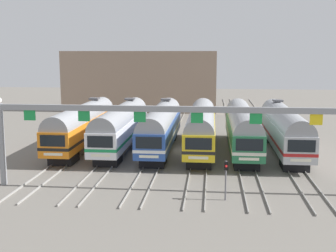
{
  "coord_description": "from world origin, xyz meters",
  "views": [
    {
      "loc": [
        3.21,
        -45.3,
        10.43
      ],
      "look_at": [
        -1.56,
        1.79,
        2.34
      ],
      "focal_mm": 46.44,
      "sensor_mm": 36.0,
      "label": 1
    }
  ],
  "objects_px": {
    "commuter_train_yellow": "(201,126)",
    "yard_signal_mast": "(226,173)",
    "commuter_train_orange": "(82,124)",
    "commuter_train_blue": "(161,126)",
    "commuter_train_white": "(121,125)",
    "catenary_gantry": "(168,121)",
    "commuter_train_green": "(242,127)",
    "commuter_train_stainless": "(284,128)"
  },
  "relations": [
    {
      "from": "commuter_train_white",
      "to": "commuter_train_green",
      "type": "xyz_separation_m",
      "value": [
        12.87,
        -0.0,
        -0.0
      ]
    },
    {
      "from": "commuter_train_white",
      "to": "yard_signal_mast",
      "type": "height_order",
      "value": "commuter_train_white"
    },
    {
      "from": "commuter_train_green",
      "to": "commuter_train_stainless",
      "type": "bearing_deg",
      "value": 0.06
    },
    {
      "from": "catenary_gantry",
      "to": "commuter_train_orange",
      "type": "bearing_deg",
      "value": 128.46
    },
    {
      "from": "commuter_train_white",
      "to": "commuter_train_green",
      "type": "distance_m",
      "value": 12.87
    },
    {
      "from": "commuter_train_stainless",
      "to": "commuter_train_green",
      "type": "bearing_deg",
      "value": -179.94
    },
    {
      "from": "commuter_train_yellow",
      "to": "yard_signal_mast",
      "type": "xyz_separation_m",
      "value": [
        2.14,
        -15.41,
        -0.67
      ]
    },
    {
      "from": "commuter_train_blue",
      "to": "commuter_train_stainless",
      "type": "height_order",
      "value": "same"
    },
    {
      "from": "commuter_train_yellow",
      "to": "commuter_train_orange",
      "type": "bearing_deg",
      "value": 179.98
    },
    {
      "from": "commuter_train_orange",
      "to": "commuter_train_white",
      "type": "height_order",
      "value": "same"
    },
    {
      "from": "commuter_train_white",
      "to": "commuter_train_stainless",
      "type": "bearing_deg",
      "value": 0.0
    },
    {
      "from": "commuter_train_orange",
      "to": "commuter_train_blue",
      "type": "relative_size",
      "value": 1.0
    },
    {
      "from": "commuter_train_orange",
      "to": "commuter_train_green",
      "type": "distance_m",
      "value": 17.16
    },
    {
      "from": "commuter_train_blue",
      "to": "yard_signal_mast",
      "type": "bearing_deg",
      "value": -67.34
    },
    {
      "from": "commuter_train_yellow",
      "to": "commuter_train_green",
      "type": "xyz_separation_m",
      "value": [
        4.29,
        0.0,
        0.0
      ]
    },
    {
      "from": "commuter_train_green",
      "to": "commuter_train_yellow",
      "type": "bearing_deg",
      "value": 180.0
    },
    {
      "from": "commuter_train_white",
      "to": "yard_signal_mast",
      "type": "xyz_separation_m",
      "value": [
        10.72,
        -15.41,
        -0.68
      ]
    },
    {
      "from": "commuter_train_white",
      "to": "commuter_train_blue",
      "type": "height_order",
      "value": "same"
    },
    {
      "from": "commuter_train_yellow",
      "to": "commuter_train_stainless",
      "type": "bearing_deg",
      "value": 0.03
    },
    {
      "from": "commuter_train_white",
      "to": "commuter_train_blue",
      "type": "distance_m",
      "value": 4.29
    },
    {
      "from": "commuter_train_blue",
      "to": "yard_signal_mast",
      "type": "xyz_separation_m",
      "value": [
        6.43,
        -15.41,
        -0.68
      ]
    },
    {
      "from": "commuter_train_yellow",
      "to": "commuter_train_green",
      "type": "height_order",
      "value": "same"
    },
    {
      "from": "commuter_train_orange",
      "to": "commuter_train_yellow",
      "type": "xyz_separation_m",
      "value": [
        12.87,
        -0.0,
        -0.0
      ]
    },
    {
      "from": "commuter_train_blue",
      "to": "commuter_train_stainless",
      "type": "relative_size",
      "value": 1.0
    },
    {
      "from": "catenary_gantry",
      "to": "commuter_train_white",
      "type": "bearing_deg",
      "value": 115.48
    },
    {
      "from": "commuter_train_white",
      "to": "commuter_train_stainless",
      "type": "height_order",
      "value": "same"
    },
    {
      "from": "commuter_train_orange",
      "to": "commuter_train_green",
      "type": "bearing_deg",
      "value": -0.01
    },
    {
      "from": "commuter_train_orange",
      "to": "catenary_gantry",
      "type": "distance_m",
      "value": 17.45
    },
    {
      "from": "commuter_train_yellow",
      "to": "commuter_train_green",
      "type": "bearing_deg",
      "value": 0.0
    },
    {
      "from": "commuter_train_white",
      "to": "commuter_train_yellow",
      "type": "height_order",
      "value": "commuter_train_white"
    },
    {
      "from": "commuter_train_white",
      "to": "commuter_train_yellow",
      "type": "relative_size",
      "value": 1.0
    },
    {
      "from": "commuter_train_yellow",
      "to": "commuter_train_stainless",
      "type": "xyz_separation_m",
      "value": [
        8.58,
        0.0,
        0.0
      ]
    },
    {
      "from": "commuter_train_green",
      "to": "commuter_train_stainless",
      "type": "xyz_separation_m",
      "value": [
        4.29,
        0.0,
        0.0
      ]
    },
    {
      "from": "commuter_train_yellow",
      "to": "commuter_train_green",
      "type": "distance_m",
      "value": 4.29
    },
    {
      "from": "commuter_train_white",
      "to": "commuter_train_yellow",
      "type": "bearing_deg",
      "value": -0.03
    },
    {
      "from": "commuter_train_blue",
      "to": "commuter_train_green",
      "type": "bearing_deg",
      "value": -0.03
    },
    {
      "from": "commuter_train_orange",
      "to": "commuter_train_stainless",
      "type": "bearing_deg",
      "value": 0.0
    },
    {
      "from": "commuter_train_blue",
      "to": "commuter_train_yellow",
      "type": "xyz_separation_m",
      "value": [
        4.29,
        -0.0,
        -0.0
      ]
    },
    {
      "from": "commuter_train_yellow",
      "to": "catenary_gantry",
      "type": "bearing_deg",
      "value": -99.03
    },
    {
      "from": "commuter_train_stainless",
      "to": "catenary_gantry",
      "type": "bearing_deg",
      "value": -128.46
    },
    {
      "from": "commuter_train_blue",
      "to": "commuter_train_yellow",
      "type": "relative_size",
      "value": 1.0
    },
    {
      "from": "commuter_train_white",
      "to": "catenary_gantry",
      "type": "distance_m",
      "value": 15.19
    }
  ]
}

